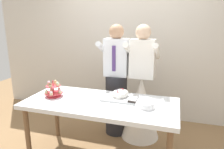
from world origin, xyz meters
name	(u,v)px	position (x,y,z in m)	size (l,w,h in m)	color
rear_wall	(128,36)	(0.00, 1.43, 1.45)	(5.20, 0.10, 2.90)	beige
dessert_table	(100,107)	(0.00, 0.00, 0.70)	(1.80, 0.80, 0.78)	silver
cupcake_stand	(54,90)	(-0.62, -0.01, 0.86)	(0.23, 0.23, 0.21)	#D83F4C
main_cake_tray	(120,95)	(0.20, 0.16, 0.82)	(0.43, 0.32, 0.13)	silver
plate_stack	(146,105)	(0.55, -0.03, 0.81)	(0.18, 0.18, 0.07)	white
person_groom	(116,87)	(-0.01, 0.68, 0.75)	(0.47, 0.50, 1.66)	#232328
person_bride	(141,100)	(0.38, 0.68, 0.58)	(0.56, 0.56, 1.66)	white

